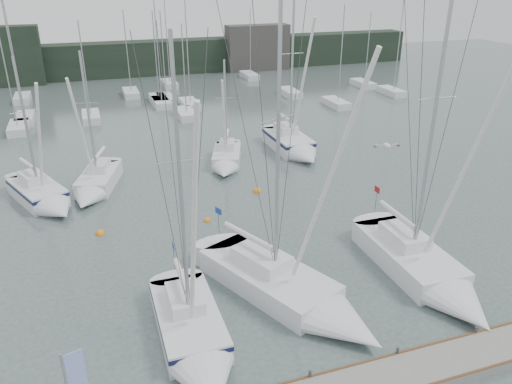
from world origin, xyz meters
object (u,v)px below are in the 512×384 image
sailboat_mid_a (45,198)px  sailboat_mid_b (94,187)px  sailboat_mid_c (226,162)px  buoy_a (207,221)px  sailboat_near_right (431,276)px  buoy_b (257,192)px  buoy_c (100,234)px  sailboat_near_left (196,342)px  sailboat_near_center (302,298)px  sailboat_mid_d (295,146)px

sailboat_mid_a → sailboat_mid_b: size_ratio=1.01×
sailboat_mid_c → buoy_a: size_ratio=18.88×
sailboat_near_right → sailboat_mid_c: bearing=106.0°
buoy_b → buoy_a: bearing=-144.0°
sailboat_near_right → sailboat_mid_c: 20.43m
sailboat_mid_a → buoy_c: size_ratio=17.92×
sailboat_mid_b → buoy_a: bearing=-28.4°
sailboat_mid_a → sailboat_near_right: bearing=-64.7°
sailboat_mid_c → buoy_b: sailboat_mid_c is taller
buoy_a → sailboat_near_left: bearing=-106.1°
sailboat_mid_a → buoy_b: sailboat_mid_a is taller
buoy_a → buoy_c: (-6.71, 0.45, 0.00)m
sailboat_near_center → buoy_b: size_ratio=23.86×
sailboat_mid_b → sailboat_mid_d: size_ratio=0.75×
buoy_c → sailboat_mid_c: bearing=38.7°
sailboat_near_right → sailboat_mid_d: sailboat_near_right is taller
sailboat_mid_d → buoy_b: sailboat_mid_d is taller
sailboat_mid_a → buoy_a: 11.69m
sailboat_near_center → sailboat_mid_d: (8.32, 20.56, 0.12)m
sailboat_near_center → sailboat_mid_c: size_ratio=1.67×
buoy_a → buoy_c: bearing=176.2°
sailboat_near_right → sailboat_mid_d: bearing=87.2°
sailboat_near_right → buoy_a: 14.23m
sailboat_mid_c → buoy_c: (-10.50, -8.40, -0.52)m
sailboat_near_right → buoy_b: size_ratio=24.77×
sailboat_near_right → buoy_b: 14.94m
sailboat_near_center → buoy_c: 14.02m
sailboat_near_left → buoy_a: size_ratio=28.65×
sailboat_near_left → sailboat_mid_b: 19.01m
sailboat_mid_c → sailboat_mid_d: 6.83m
sailboat_mid_b → sailboat_mid_c: size_ratio=1.16×
sailboat_near_center → sailboat_mid_b: sailboat_near_center is taller
sailboat_mid_a → sailboat_mid_c: size_ratio=1.17×
sailboat_near_right → sailboat_mid_d: 21.07m
buoy_a → sailboat_mid_a: bearing=149.6°
sailboat_near_center → sailboat_mid_d: bearing=43.8°
sailboat_near_right → sailboat_mid_b: (-15.92, 17.82, -0.05)m
sailboat_mid_b → buoy_b: size_ratio=16.60×
buoy_a → sailboat_mid_c: bearing=66.8°
buoy_a → sailboat_near_right: bearing=-49.8°
sailboat_mid_b → sailboat_near_center: bearing=-45.3°
sailboat_near_center → sailboat_near_right: 7.03m
sailboat_near_center → sailboat_near_left: bearing=169.7°
sailboat_mid_a → sailboat_mid_d: 20.98m
sailboat_near_center → sailboat_mid_b: size_ratio=1.44×
sailboat_near_center → buoy_b: 13.97m
sailboat_mid_c → buoy_a: bearing=-94.0°
sailboat_near_left → sailboat_near_right: bearing=4.3°
sailboat_mid_c → buoy_c: sailboat_mid_c is taller
sailboat_mid_a → buoy_b: bearing=-33.5°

